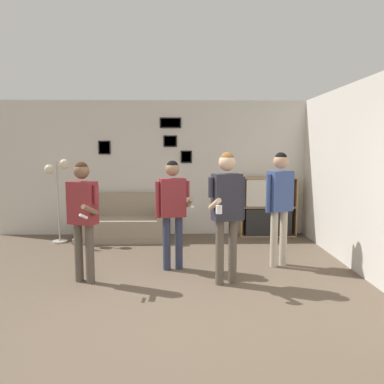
% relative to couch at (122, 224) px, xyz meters
% --- Properties ---
extents(ground_plane, '(20.00, 20.00, 0.00)m').
position_rel_couch_xyz_m(ground_plane, '(1.14, -3.50, -0.29)').
color(ground_plane, brown).
extents(wall_back, '(7.42, 0.08, 2.70)m').
position_rel_couch_xyz_m(wall_back, '(1.14, 0.42, 1.06)').
color(wall_back, beige).
rests_on(wall_back, ground_plane).
extents(wall_right, '(0.06, 6.29, 2.70)m').
position_rel_couch_xyz_m(wall_right, '(3.68, -1.56, 1.06)').
color(wall_right, beige).
rests_on(wall_right, ground_plane).
extents(couch, '(1.67, 0.80, 0.87)m').
position_rel_couch_xyz_m(couch, '(0.00, 0.00, 0.00)').
color(couch, gray).
rests_on(couch, ground_plane).
extents(bookshelf, '(1.11, 0.30, 1.18)m').
position_rel_couch_xyz_m(bookshelf, '(2.89, 0.20, 0.30)').
color(bookshelf, '#A87F51').
rests_on(bookshelf, ground_plane).
extents(floor_lamp, '(0.46, 0.28, 1.56)m').
position_rel_couch_xyz_m(floor_lamp, '(-1.12, -0.25, 0.86)').
color(floor_lamp, '#ADA89E').
rests_on(floor_lamp, ground_plane).
extents(person_player_foreground_left, '(0.46, 0.56, 1.59)m').
position_rel_couch_xyz_m(person_player_foreground_left, '(-0.10, -2.37, 0.68)').
color(person_player_foreground_left, brown).
rests_on(person_player_foreground_left, ground_plane).
extents(person_player_foreground_center, '(0.55, 0.41, 1.58)m').
position_rel_couch_xyz_m(person_player_foreground_center, '(1.05, -1.87, 0.68)').
color(person_player_foreground_center, '#2D334C').
rests_on(person_player_foreground_center, ground_plane).
extents(person_watcher_holding_cup, '(0.48, 0.51, 1.71)m').
position_rel_couch_xyz_m(person_watcher_holding_cup, '(1.76, -2.47, 0.77)').
color(person_watcher_holding_cup, brown).
rests_on(person_watcher_holding_cup, ground_plane).
extents(person_spectator_near_bookshelf, '(0.46, 0.34, 1.70)m').
position_rel_couch_xyz_m(person_spectator_near_bookshelf, '(2.63, -1.73, 0.76)').
color(person_spectator_near_bookshelf, '#B7AD99').
rests_on(person_spectator_near_bookshelf, ground_plane).
extents(bottle_on_floor, '(0.07, 0.07, 0.29)m').
position_rel_couch_xyz_m(bottle_on_floor, '(-0.44, -0.79, -0.18)').
color(bottle_on_floor, black).
rests_on(bottle_on_floor, ground_plane).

